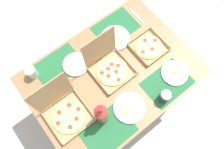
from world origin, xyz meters
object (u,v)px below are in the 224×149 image
cup_clear_left (32,72)px  cup_dark (165,96)px  pizza_box_center (109,66)px  plate_far_left (175,73)px  soda_bottle (101,114)px  pizza_box_edge_far (65,111)px  pizza_box_corner_right (149,47)px  plate_near_left (76,64)px  plate_middle (115,38)px  plate_near_right (129,108)px

cup_clear_left → cup_dark: cup_dark is taller
pizza_box_center → plate_far_left: pizza_box_center is taller
soda_bottle → pizza_box_edge_far: bearing=133.9°
soda_bottle → cup_clear_left: soda_bottle is taller
pizza_box_corner_right → cup_clear_left: size_ratio=2.65×
pizza_box_center → plate_near_left: bearing=134.9°
pizza_box_center → cup_dark: 0.47m
plate_middle → pizza_box_corner_right: bearing=-55.2°
plate_middle → plate_far_left: same height
pizza_box_edge_far → plate_far_left: size_ratio=1.57×
pizza_box_corner_right → plate_near_left: pizza_box_corner_right is taller
plate_near_right → plate_middle: (0.28, 0.51, 0.00)m
plate_middle → cup_clear_left: bearing=168.1°
pizza_box_center → cup_dark: size_ratio=3.18×
cup_clear_left → pizza_box_center: bearing=-33.3°
pizza_box_center → plate_far_left: bearing=-42.8°
plate_near_left → cup_clear_left: 0.34m
pizza_box_corner_right → cup_dark: (-0.20, -0.38, 0.04)m
cup_dark → soda_bottle: bearing=159.4°
pizza_box_edge_far → pizza_box_center: (0.46, 0.08, -0.00)m
plate_near_right → pizza_box_edge_far: bearing=146.0°
plate_far_left → cup_clear_left: (-0.86, 0.67, 0.04)m
cup_dark → pizza_box_edge_far: bearing=150.4°
plate_middle → cup_dark: 0.62m
cup_clear_left → pizza_box_corner_right: bearing=-23.8°
plate_near_right → plate_middle: bearing=61.1°
soda_bottle → cup_clear_left: bearing=109.9°
pizza_box_corner_right → pizza_box_center: bearing=171.6°
soda_bottle → cup_dark: (0.44, -0.17, -0.08)m
pizza_box_corner_right → plate_near_right: size_ratio=1.08×
plate_near_left → pizza_box_corner_right: bearing=-23.7°
plate_near_left → plate_middle: bearing=-1.4°
plate_near_left → soda_bottle: (-0.09, -0.46, 0.12)m
soda_bottle → cup_dark: size_ratio=3.21×
pizza_box_edge_far → pizza_box_center: pizza_box_edge_far is taller
pizza_box_corner_right → plate_middle: bearing=124.8°
pizza_box_center → cup_clear_left: 0.59m
plate_middle → plate_far_left: 0.55m
pizza_box_center → cup_clear_left: size_ratio=3.35×
pizza_box_edge_far → pizza_box_center: bearing=9.9°
soda_bottle → cup_clear_left: size_ratio=3.38×
pizza_box_edge_far → pizza_box_center: size_ratio=1.01×
pizza_box_center → plate_near_left: (-0.19, 0.19, -0.04)m
plate_middle → soda_bottle: 0.67m
cup_dark → plate_near_left: bearing=119.5°
plate_near_left → cup_dark: (0.35, -0.62, 0.04)m
plate_near_left → soda_bottle: soda_bottle is taller
plate_far_left → cup_dark: 0.23m
pizza_box_corner_right → cup_clear_left: (-0.86, 0.38, 0.04)m
pizza_box_edge_far → plate_near_right: bearing=-34.0°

